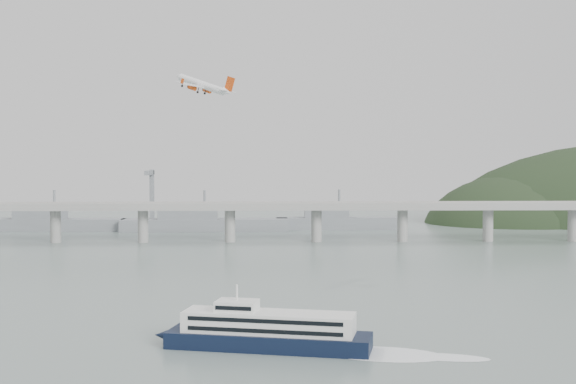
{
  "coord_description": "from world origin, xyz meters",
  "views": [
    {
      "loc": [
        -7.24,
        -242.8,
        50.55
      ],
      "look_at": [
        0.0,
        55.0,
        36.0
      ],
      "focal_mm": 48.0,
      "sensor_mm": 36.0,
      "label": 1
    }
  ],
  "objects": [
    {
      "name": "ferry",
      "position": [
        -7.47,
        -44.58,
        4.49
      ],
      "size": [
        86.81,
        29.55,
        16.56
      ],
      "rotation": [
        0.0,
        0.0,
        -0.22
      ],
      "color": "black",
      "rests_on": "ground"
    },
    {
      "name": "ground",
      "position": [
        0.0,
        0.0,
        0.0
      ],
      "size": [
        900.0,
        900.0,
        0.0
      ],
      "primitive_type": "plane",
      "color": "slate",
      "rests_on": "ground"
    },
    {
      "name": "bridge",
      "position": [
        -1.15,
        200.0,
        17.65
      ],
      "size": [
        800.0,
        22.0,
        23.9
      ],
      "color": "#979794",
      "rests_on": "ground"
    },
    {
      "name": "distant_fleet",
      "position": [
        -155.36,
        265.08,
        6.22
      ],
      "size": [
        453.0,
        60.9,
        40.0
      ],
      "color": "slate",
      "rests_on": "ground"
    },
    {
      "name": "airliner",
      "position": [
        -35.53,
        88.5,
        80.17
      ],
      "size": [
        28.82,
        27.71,
        12.55
      ],
      "rotation": [
        0.05,
        -0.3,
        2.5
      ],
      "color": "white",
      "rests_on": "ground"
    }
  ]
}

